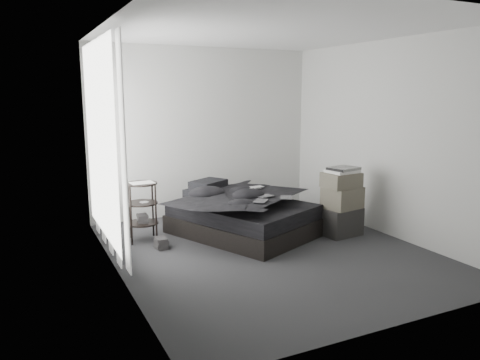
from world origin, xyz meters
name	(u,v)px	position (x,y,z in m)	size (l,w,h in m)	color
floor	(268,251)	(0.00, 0.00, 0.00)	(3.60, 4.20, 0.01)	#2D2D2F
ceiling	(271,30)	(0.00, 0.00, 2.60)	(3.60, 4.20, 0.01)	white
wall_back	(204,132)	(0.00, 2.10, 1.30)	(3.60, 0.01, 2.60)	silver
wall_front	(402,172)	(0.00, -2.10, 1.30)	(3.60, 0.01, 2.60)	silver
wall_left	(114,154)	(-1.80, 0.00, 1.30)	(0.01, 4.20, 2.60)	silver
wall_right	(387,139)	(1.80, 0.00, 1.30)	(0.01, 4.20, 2.60)	silver
window_left	(101,141)	(-1.78, 0.90, 1.35)	(0.02, 2.00, 2.30)	white
curtain_left	(105,146)	(-1.73, 0.90, 1.28)	(0.06, 2.12, 2.48)	white
bed	(243,225)	(0.03, 0.77, 0.12)	(1.34, 1.78, 0.24)	black
mattress	(243,210)	(0.03, 0.77, 0.34)	(1.29, 1.72, 0.19)	black
duvet	(245,196)	(0.05, 0.73, 0.53)	(1.31, 1.52, 0.21)	black
pillow_lower	(205,193)	(-0.29, 1.38, 0.49)	(0.53, 0.36, 0.12)	black
pillow_upper	(208,184)	(-0.22, 1.39, 0.61)	(0.50, 0.34, 0.11)	black
laptop	(256,184)	(0.31, 0.94, 0.65)	(0.28, 0.18, 0.02)	silver
comic_a	(261,196)	(0.02, 0.25, 0.64)	(0.22, 0.15, 0.01)	black
comic_b	(265,191)	(0.21, 0.47, 0.65)	(0.22, 0.15, 0.01)	black
comic_c	(286,192)	(0.41, 0.28, 0.65)	(0.22, 0.15, 0.01)	black
side_stand	(142,212)	(-1.27, 1.09, 0.38)	(0.41, 0.41, 0.76)	black
papers	(142,183)	(-1.26, 1.08, 0.77)	(0.29, 0.22, 0.02)	white
floor_books	(161,243)	(-1.16, 0.66, 0.07)	(0.13, 0.19, 0.13)	black
box_lower	(340,221)	(1.21, 0.17, 0.19)	(0.51, 0.40, 0.37)	black
box_mid	(342,198)	(1.22, 0.16, 0.52)	(0.47, 0.37, 0.29)	#595447
box_upper	(341,180)	(1.20, 0.17, 0.76)	(0.45, 0.36, 0.20)	#595447
art_book_white	(342,171)	(1.21, 0.17, 0.88)	(0.39, 0.31, 0.04)	silver
art_book_snake	(344,168)	(1.22, 0.16, 0.92)	(0.37, 0.30, 0.04)	silver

